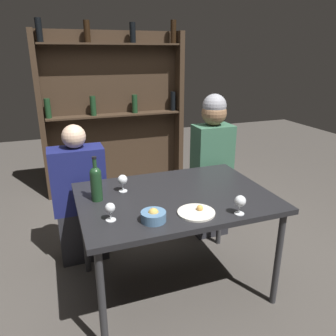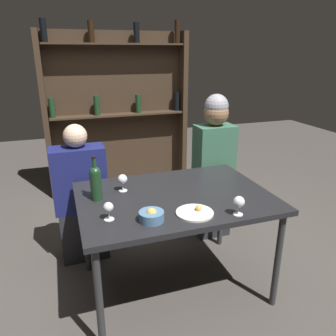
{
  "view_description": "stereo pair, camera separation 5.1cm",
  "coord_description": "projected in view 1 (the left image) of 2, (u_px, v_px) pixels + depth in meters",
  "views": [
    {
      "loc": [
        -0.74,
        -1.9,
        1.67
      ],
      "look_at": [
        0.0,
        0.14,
        0.9
      ],
      "focal_mm": 35.0,
      "sensor_mm": 36.0,
      "label": 1
    },
    {
      "loc": [
        -0.7,
        -1.92,
        1.67
      ],
      "look_at": [
        0.0,
        0.14,
        0.9
      ],
      "focal_mm": 35.0,
      "sensor_mm": 36.0,
      "label": 2
    }
  ],
  "objects": [
    {
      "name": "wine_bottle",
      "position": [
        96.0,
        182.0,
        2.11
      ],
      "size": [
        0.07,
        0.07,
        0.3
      ],
      "color": "#19381E",
      "rests_on": "dining_table"
    },
    {
      "name": "wine_rack_wall",
      "position": [
        114.0,
        109.0,
        3.96
      ],
      "size": [
        1.72,
        0.21,
        2.02
      ],
      "color": "#38281C",
      "rests_on": "ground_plane"
    },
    {
      "name": "ground_plane",
      "position": [
        174.0,
        285.0,
        2.48
      ],
      "size": [
        10.0,
        10.0,
        0.0
      ],
      "primitive_type": "plane",
      "color": "#47423D"
    },
    {
      "name": "wine_glass_2",
      "position": [
        110.0,
        209.0,
        1.87
      ],
      "size": [
        0.06,
        0.06,
        0.11
      ],
      "color": "silver",
      "rests_on": "dining_table"
    },
    {
      "name": "wine_glass_0",
      "position": [
        240.0,
        202.0,
        1.95
      ],
      "size": [
        0.07,
        0.07,
        0.12
      ],
      "color": "silver",
      "rests_on": "dining_table"
    },
    {
      "name": "seated_person_right",
      "position": [
        212.0,
        167.0,
        2.99
      ],
      "size": [
        0.34,
        0.22,
        1.33
      ],
      "color": "#26262B",
      "rests_on": "ground_plane"
    },
    {
      "name": "snack_bowl",
      "position": [
        153.0,
        216.0,
        1.88
      ],
      "size": [
        0.15,
        0.15,
        0.08
      ],
      "color": "#4C7299",
      "rests_on": "dining_table"
    },
    {
      "name": "dining_table",
      "position": [
        175.0,
        203.0,
        2.25
      ],
      "size": [
        1.3,
        0.93,
        0.75
      ],
      "color": "black",
      "rests_on": "ground_plane"
    },
    {
      "name": "food_plate_0",
      "position": [
        197.0,
        212.0,
        1.98
      ],
      "size": [
        0.23,
        0.23,
        0.04
      ],
      "color": "silver",
      "rests_on": "dining_table"
    },
    {
      "name": "wine_glass_1",
      "position": [
        123.0,
        180.0,
        2.26
      ],
      "size": [
        0.07,
        0.07,
        0.12
      ],
      "color": "silver",
      "rests_on": "dining_table"
    },
    {
      "name": "seated_person_left",
      "position": [
        80.0,
        200.0,
        2.65
      ],
      "size": [
        0.42,
        0.22,
        1.15
      ],
      "color": "#26262B",
      "rests_on": "ground_plane"
    }
  ]
}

